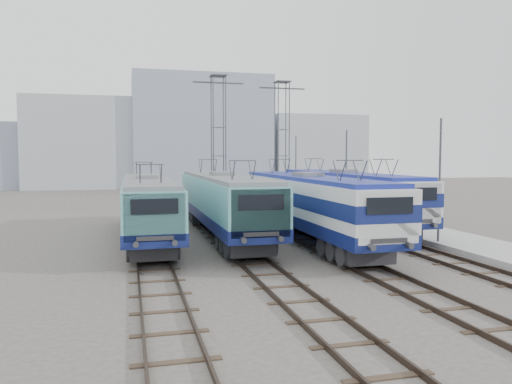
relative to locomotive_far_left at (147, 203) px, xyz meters
The scene contains 14 objects.
ground 10.73m from the locomotive_far_left, 50.00° to the right, with size 160.00×160.00×0.00m, color #514C47.
platform 17.08m from the locomotive_far_left, ahead, with size 4.00×70.00×0.30m, color #9E9E99.
locomotive_far_left is the anchor object (origin of this frame).
locomotive_center_left 4.50m from the locomotive_far_left, ahead, with size 2.94×18.60×3.50m.
locomotive_center_right 9.44m from the locomotive_far_left, 17.44° to the right, with size 2.96×18.73×3.52m.
locomotive_far_right 13.68m from the locomotive_far_left, ahead, with size 2.97×18.81×3.54m.
catenary_tower_west 16.12m from the locomotive_far_left, 64.19° to the left, with size 4.50×1.20×12.00m.
catenary_tower_east 21.21m from the locomotive_far_left, 50.30° to the left, with size 4.50×1.20×12.00m.
mast_front 16.55m from the locomotive_far_left, 21.49° to the right, with size 0.12×0.12×7.00m, color #3F4247.
mast_mid 16.51m from the locomotive_far_left, 21.21° to the left, with size 0.12×0.12×7.00m, color #3F4247.
mast_rear 23.66m from the locomotive_far_left, 49.48° to the left, with size 0.12×0.12×7.00m, color #3F4247.
building_west 54.65m from the locomotive_far_left, 97.65° to the left, with size 18.00×12.00×14.00m, color #A2AAB5.
building_center 55.43m from the locomotive_far_left, 78.73° to the left, with size 22.00×14.00×18.00m, color #8A93A9.
building_east 62.22m from the locomotive_far_left, 60.32° to the left, with size 16.00×12.00×12.00m, color #A2AAB5.
Camera 1 is at (-7.79, -21.71, 4.93)m, focal length 35.00 mm.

